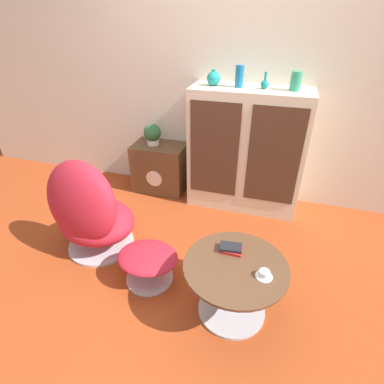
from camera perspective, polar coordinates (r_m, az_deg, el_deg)
name	(u,v)px	position (r m, az deg, el deg)	size (l,w,h in m)	color
ground_plane	(180,285)	(2.40, -2.23, -17.37)	(12.00, 12.00, 0.00)	#9E3D19
wall_back	(229,71)	(3.11, 7.02, 21.89)	(6.40, 0.06, 2.60)	beige
sideboard	(246,151)	(3.04, 10.20, 7.68)	(1.10, 0.43, 1.21)	beige
tv_console	(160,168)	(3.42, -6.06, 4.65)	(0.57, 0.38, 0.55)	brown
egg_chair	(90,213)	(2.58, -18.94, -3.75)	(0.76, 0.72, 0.88)	#B7B7BC
ottoman	(148,260)	(2.33, -8.34, -12.66)	(0.46, 0.39, 0.27)	#B7B7BC
coffee_table	(234,283)	(2.06, 8.00, -16.70)	(0.67, 0.67, 0.43)	#B7B7BC
vase_leftmost	(214,78)	(2.90, 4.14, 20.80)	(0.13, 0.13, 0.14)	teal
vase_inner_left	(239,76)	(2.85, 9.03, 20.95)	(0.08, 0.08, 0.19)	#196699
vase_inner_right	(265,84)	(2.84, 13.67, 19.39)	(0.07, 0.07, 0.14)	#147A75
vase_rightmost	(296,81)	(2.83, 19.15, 19.33)	(0.09, 0.09, 0.16)	#2D8E6B
potted_plant	(152,134)	(3.29, -7.55, 10.94)	(0.18, 0.18, 0.23)	silver
teacup	(264,275)	(1.90, 13.59, -15.05)	(0.10, 0.10, 0.05)	white
book_stack	(231,248)	(2.03, 7.41, -10.61)	(0.15, 0.11, 0.04)	red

